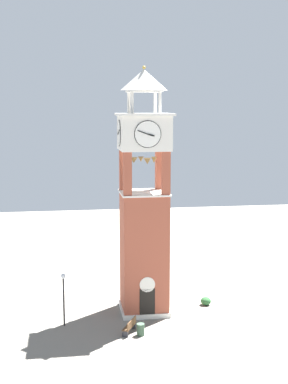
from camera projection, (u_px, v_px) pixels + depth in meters
name	position (u px, v px, depth m)	size (l,w,h in m)	color
ground	(144.00, 311.00, 40.27)	(80.00, 80.00, 0.00)	gray
clock_tower	(144.00, 214.00, 39.13)	(3.84, 3.84, 17.76)	#9E4C38
park_bench	(130.00, 326.00, 36.23)	(1.13, 1.62, 0.95)	brown
lamp_post	(63.00, 290.00, 37.12)	(0.36, 0.36, 3.73)	black
trash_bin	(141.00, 330.00, 35.88)	(0.52, 0.52, 0.80)	#38513D
shrub_near_entry	(206.00, 301.00, 41.37)	(0.78, 0.78, 0.62)	#28562D
shrub_left_of_tower	(141.00, 288.00, 43.78)	(1.20, 1.20, 0.99)	#28562D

